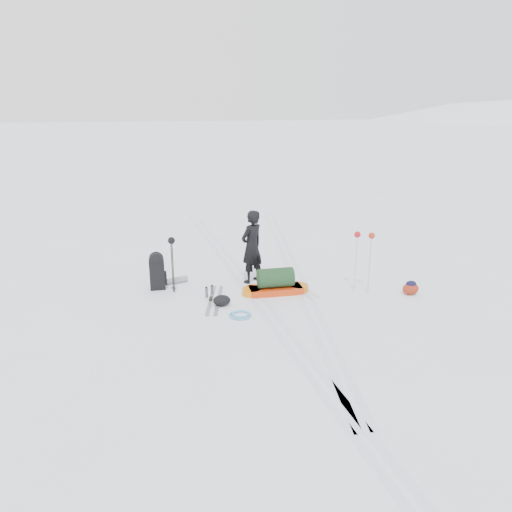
% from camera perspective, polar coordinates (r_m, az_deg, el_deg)
% --- Properties ---
extents(ground, '(200.00, 200.00, 0.00)m').
position_cam_1_polar(ground, '(11.37, 0.30, -5.14)').
color(ground, white).
rests_on(ground, ground).
extents(snow_hill_backdrop, '(359.50, 192.00, 162.45)m').
position_cam_1_polar(snow_hill_backdrop, '(135.99, 19.47, -16.33)').
color(snow_hill_backdrop, white).
rests_on(snow_hill_backdrop, ground).
extents(ski_tracks, '(3.38, 17.97, 0.01)m').
position_cam_1_polar(ski_tracks, '(12.29, 2.20, -3.35)').
color(ski_tracks, silver).
rests_on(ski_tracks, ground).
extents(skier, '(0.80, 0.74, 1.83)m').
position_cam_1_polar(skier, '(12.24, -0.49, 1.06)').
color(skier, black).
rests_on(skier, ground).
extents(pulk_sled, '(1.60, 0.53, 0.61)m').
position_cam_1_polar(pulk_sled, '(11.74, 2.23, -3.17)').
color(pulk_sled, red).
rests_on(pulk_sled, ground).
extents(expedition_rucksack, '(0.93, 0.57, 0.91)m').
position_cam_1_polar(expedition_rucksack, '(12.19, -10.96, -1.78)').
color(expedition_rucksack, black).
rests_on(expedition_rucksack, ground).
extents(ski_poles_black, '(0.17, 0.19, 1.35)m').
position_cam_1_polar(ski_poles_black, '(11.67, -9.61, 0.98)').
color(ski_poles_black, black).
rests_on(ski_poles_black, ground).
extents(ski_poles_silver, '(0.43, 0.31, 1.47)m').
position_cam_1_polar(ski_poles_silver, '(11.74, 12.25, 1.57)').
color(ski_poles_silver, silver).
rests_on(ski_poles_silver, ground).
extents(touring_skis_grey, '(0.64, 1.77, 0.06)m').
position_cam_1_polar(touring_skis_grey, '(11.43, -4.74, -4.99)').
color(touring_skis_grey, gray).
rests_on(touring_skis_grey, ground).
extents(touring_skis_white, '(0.73, 1.92, 0.07)m').
position_cam_1_polar(touring_skis_white, '(12.28, 4.52, -3.35)').
color(touring_skis_white, '#B8BCBF').
rests_on(touring_skis_white, ground).
extents(rope_coil, '(0.48, 0.48, 0.06)m').
position_cam_1_polar(rope_coil, '(10.60, -1.79, -6.71)').
color(rope_coil, '#4FA0C1').
rests_on(rope_coil, ground).
extents(small_daypack, '(0.42, 0.34, 0.33)m').
position_cam_1_polar(small_daypack, '(12.22, 17.27, -3.50)').
color(small_daypack, maroon).
rests_on(small_daypack, ground).
extents(thermos_pair, '(0.21, 0.21, 0.26)m').
position_cam_1_polar(thermos_pair, '(11.63, -5.37, -4.03)').
color(thermos_pair, slate).
rests_on(thermos_pair, ground).
extents(stuff_sack, '(0.41, 0.32, 0.24)m').
position_cam_1_polar(stuff_sack, '(11.09, -3.94, -5.09)').
color(stuff_sack, black).
rests_on(stuff_sack, ground).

